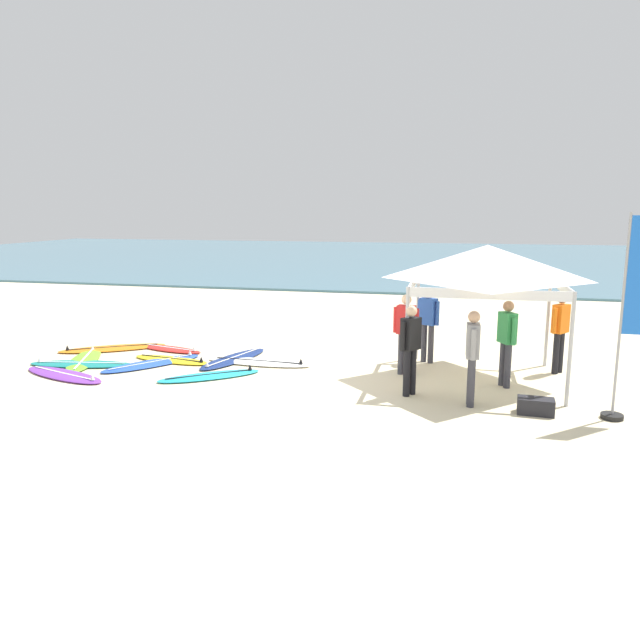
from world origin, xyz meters
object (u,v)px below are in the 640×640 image
Objects in this scene: surfboard_navy at (233,359)px; surfboard_white at (259,362)px; canopy_tent at (487,263)px; person_red at (406,329)px; surfboard_red at (170,349)px; surfboard_purple at (64,375)px; surfboard_cyan at (210,376)px; surfboard_lime at (84,360)px; person_blue at (428,320)px; gear_bag_near_tent at (536,406)px; surfboard_teal at (81,364)px; surfboard_orange at (113,348)px; banner_flag at (628,327)px; surfboard_yellow at (172,360)px; person_grey at (472,351)px; person_green at (507,337)px; person_orange at (560,328)px; person_black at (410,344)px; surfboard_blue at (152,363)px.

surfboard_navy is 0.96× the size of surfboard_white.
person_red is at bearing -179.61° from canopy_tent.
person_red is at bearing -2.87° from surfboard_white.
surfboard_red is 2.86m from surfboard_purple.
surfboard_cyan is 3.40m from surfboard_lime.
surfboard_white is 3.93m from person_blue.
surfboard_cyan and surfboard_red have the same top height.
person_red is 2.85× the size of gear_bag_near_tent.
surfboard_lime is at bearing 113.30° from surfboard_teal.
canopy_tent reaches higher than surfboard_orange.
surfboard_purple is at bearing 179.20° from banner_flag.
person_grey reaches higher than surfboard_yellow.
surfboard_red is 2.03m from surfboard_lime.
surfboard_yellow is at bearing -172.54° from surfboard_white.
person_green reaches higher than surfboard_teal.
person_blue is at bearing 2.35° from surfboard_red.
person_blue is at bearing 122.78° from gear_bag_near_tent.
person_orange is at bearing 6.22° from surfboard_white.
surfboard_lime is 9.77m from gear_bag_near_tent.
person_grey is at bearing -17.68° from person_black.
surfboard_orange is at bearing 146.69° from surfboard_blue.
surfboard_yellow is at bearing 166.80° from person_black.
surfboard_purple is 7.21m from person_black.
person_blue is (3.69, 0.97, 0.95)m from surfboard_white.
person_red is 4.24m from banner_flag.
surfboard_teal and surfboard_purple have the same top height.
person_grey reaches higher than surfboard_blue.
surfboard_blue is 1.34× the size of person_green.
person_red is at bearing -4.44° from surfboard_navy.
surfboard_teal is at bearing 176.16° from person_black.
surfboard_navy is 1.39× the size of person_red.
surfboard_teal is 0.71× the size of banner_flag.
surfboard_cyan and surfboard_teal have the same top height.
surfboard_teal is 7.85m from person_blue.
surfboard_blue is at bearing -164.84° from person_blue.
banner_flag is (7.66, -0.77, 1.54)m from surfboard_cyan.
person_black reaches higher than surfboard_lime.
person_black is 2.85× the size of gear_bag_near_tent.
person_black is at bearing -22.16° from surfboard_navy.
person_grey is at bearing 0.14° from surfboard_purple.
gear_bag_near_tent is at bearing -19.05° from surfboard_red.
surfboard_blue is 0.97× the size of surfboard_purple.
person_black is at bearing 171.57° from banner_flag.
surfboard_white is 7.49m from banner_flag.
person_orange is at bearing 75.06° from gear_bag_near_tent.
person_grey is at bearing 168.54° from gear_bag_near_tent.
person_red is (3.29, -0.17, 0.95)m from surfboard_white.
surfboard_red is 0.77× the size of surfboard_white.
gear_bag_near_tent reaches higher than surfboard_orange.
surfboard_white is at bearing -165.26° from person_blue.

